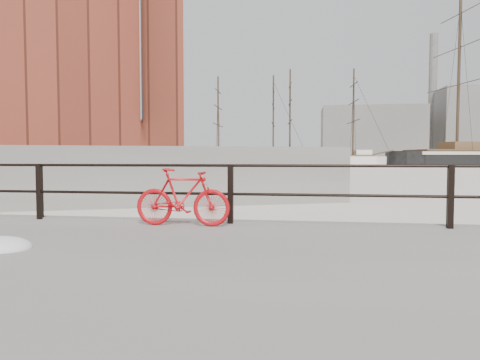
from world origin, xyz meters
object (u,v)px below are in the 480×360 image
at_px(bicycle, 183,197).
at_px(workboat_far, 67,169).
at_px(schooner_left, 245,165).
at_px(workboat_near, 32,175).
at_px(schooner_mid, 321,165).

distance_m(bicycle, workboat_far, 53.24).
height_order(schooner_left, workboat_near, schooner_left).
distance_m(schooner_mid, schooner_left, 14.87).
relative_size(bicycle, schooner_left, 0.06).
bearing_deg(workboat_far, bicycle, -78.35).
xyz_separation_m(bicycle, workboat_far, (-28.44, 44.99, -0.82)).
bearing_deg(bicycle, schooner_mid, 86.02).
height_order(schooner_mid, workboat_far, schooner_mid).
bearing_deg(schooner_mid, workboat_far, -143.17).
xyz_separation_m(schooner_mid, schooner_left, (-14.76, 1.87, 0.00)).
relative_size(bicycle, workboat_near, 0.14).
relative_size(bicycle, workboat_far, 0.13).
distance_m(schooner_mid, workboat_far, 45.80).
distance_m(schooner_left, workboat_far, 37.91).
relative_size(schooner_mid, workboat_far, 2.24).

